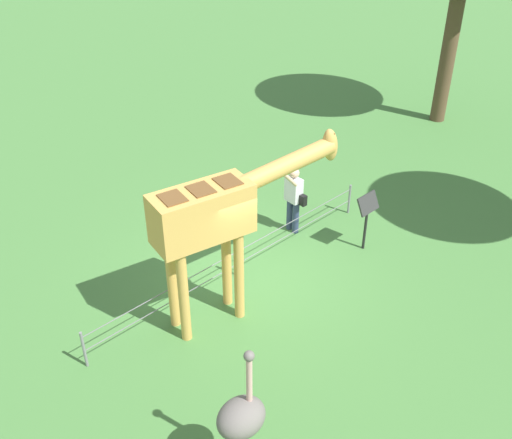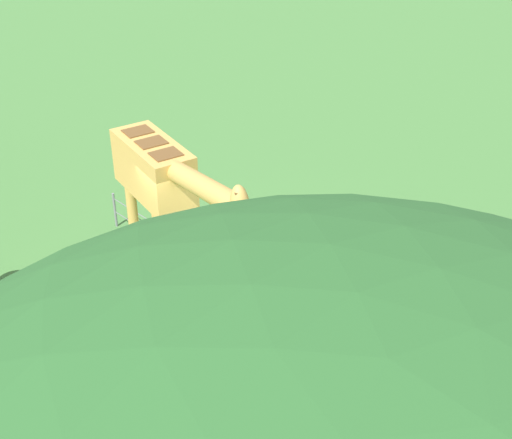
{
  "view_description": "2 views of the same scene",
  "coord_description": "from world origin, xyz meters",
  "px_view_note": "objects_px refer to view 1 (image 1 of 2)",
  "views": [
    {
      "loc": [
        -6.37,
        -6.93,
        7.44
      ],
      "look_at": [
        -0.23,
        -0.59,
        1.79
      ],
      "focal_mm": 41.54,
      "sensor_mm": 36.0,
      "label": 1
    },
    {
      "loc": [
        6.92,
        -6.14,
        7.35
      ],
      "look_at": [
        0.79,
        -0.15,
        2.14
      ],
      "focal_mm": 48.63,
      "sensor_mm": 36.0,
      "label": 2
    }
  ],
  "objects_px": {
    "info_sign": "(367,211)",
    "giraffe": "(218,215)",
    "visitor": "(294,196)",
    "ostrich": "(241,418)"
  },
  "relations": [
    {
      "from": "info_sign",
      "to": "giraffe",
      "type": "bearing_deg",
      "value": 171.34
    },
    {
      "from": "visitor",
      "to": "ostrich",
      "type": "distance_m",
      "value": 6.21
    },
    {
      "from": "giraffe",
      "to": "ostrich",
      "type": "distance_m",
      "value": 3.5
    },
    {
      "from": "info_sign",
      "to": "visitor",
      "type": "bearing_deg",
      "value": 111.21
    },
    {
      "from": "giraffe",
      "to": "visitor",
      "type": "bearing_deg",
      "value": 18.33
    },
    {
      "from": "giraffe",
      "to": "ostrich",
      "type": "bearing_deg",
      "value": -126.4
    },
    {
      "from": "ostrich",
      "to": "info_sign",
      "type": "height_order",
      "value": "ostrich"
    },
    {
      "from": "giraffe",
      "to": "ostrich",
      "type": "relative_size",
      "value": 1.64
    },
    {
      "from": "giraffe",
      "to": "visitor",
      "type": "relative_size",
      "value": 2.16
    },
    {
      "from": "visitor",
      "to": "ostrich",
      "type": "height_order",
      "value": "ostrich"
    }
  ]
}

